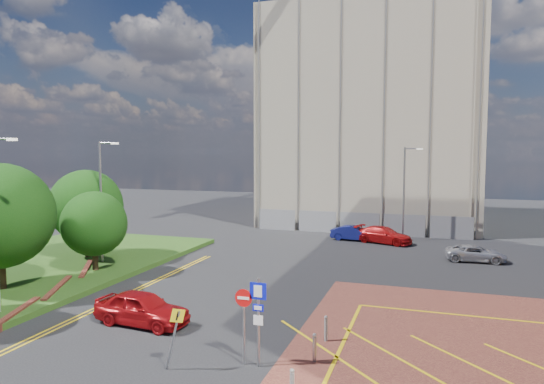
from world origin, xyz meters
The scene contains 15 objects.
ground centered at (0.00, 0.00, 0.00)m, with size 140.00×140.00×0.00m, color black.
retaining_wall centered at (-11.80, 2.00, 0.20)m, with size 6.06×20.33×0.40m.
tree_b centered at (-15.50, 5.00, 4.24)m, with size 5.60×5.60×6.74m.
tree_c centered at (-13.50, 10.00, 3.19)m, with size 4.00×4.00×4.90m.
tree_d centered at (-16.50, 13.00, 3.87)m, with size 5.00×5.00×6.08m.
lamp_left_far centered at (-14.42, 12.00, 4.66)m, with size 1.53×0.16×8.00m.
lamp_back centered at (4.08, 28.00, 4.36)m, with size 1.53×0.16×8.00m.
sign_cluster centered at (0.30, 0.98, 1.95)m, with size 1.17×0.12×3.20m.
warning_sign centered at (-2.13, -0.25, 1.43)m, with size 0.74×0.42×2.25m.
construction_building centered at (0.00, 40.00, 11.00)m, with size 21.20×19.20×22.00m, color #A99E8A.
construction_fence centered at (1.00, 30.00, 1.00)m, with size 21.60×0.06×2.00m, color gray.
car_red_left centered at (-5.81, 3.35, 0.74)m, with size 1.75×4.35×1.48m, color #9E0D11.
car_blue_back centered at (-0.07, 26.63, 0.62)m, with size 1.32×3.78×1.24m, color navy.
car_red_back centered at (2.55, 26.16, 0.69)m, with size 1.93×4.75×1.38m, color #B80F11.
car_silver_back centered at (9.27, 21.27, 0.56)m, with size 1.87×4.05×1.13m, color #B4B4BB.
Camera 1 is at (6.15, -14.66, 7.62)m, focal length 32.00 mm.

